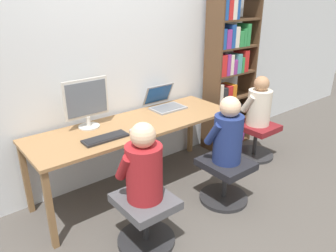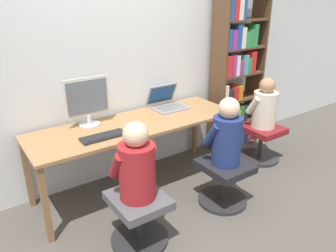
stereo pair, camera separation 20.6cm
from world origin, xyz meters
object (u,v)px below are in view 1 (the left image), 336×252
at_px(office_chair_side, 256,138).
at_px(keyboard, 105,138).
at_px(person_at_monitor, 144,166).
at_px(bookshelf, 228,79).
at_px(person_at_laptop, 228,133).
at_px(desktop_monitor, 87,103).
at_px(office_chair_left, 146,217).
at_px(person_near_shelf, 259,104).
at_px(laptop, 165,103).
at_px(office_chair_right, 225,177).

bearing_deg(office_chair_side, keyboard, 175.49).
height_order(person_at_monitor, bookshelf, bookshelf).
bearing_deg(office_chair_side, person_at_laptop, -158.41).
bearing_deg(person_at_monitor, desktop_monitor, 89.85).
distance_m(person_at_monitor, person_at_laptop, 0.97).
bearing_deg(person_at_laptop, office_chair_left, -179.12).
bearing_deg(person_at_monitor, keyboard, 91.28).
height_order(desktop_monitor, person_near_shelf, desktop_monitor).
relative_size(laptop, office_chair_right, 0.75).
relative_size(laptop, office_chair_left, 0.75).
relative_size(person_at_monitor, person_near_shelf, 1.06).
xyz_separation_m(desktop_monitor, office_chair_side, (1.99, -0.51, -0.74)).
bearing_deg(person_at_laptop, bookshelf, 41.99).
relative_size(person_at_laptop, person_near_shelf, 1.08).
height_order(keyboard, person_at_laptop, person_at_laptop).
height_order(office_chair_right, office_chair_side, same).
bearing_deg(person_near_shelf, person_at_laptop, -158.20).
relative_size(office_chair_right, bookshelf, 0.25).
bearing_deg(office_chair_right, person_near_shelf, 22.01).
xyz_separation_m(desktop_monitor, person_at_monitor, (-0.00, -0.93, -0.27)).
bearing_deg(laptop, office_chair_right, -87.54).
bearing_deg(desktop_monitor, laptop, -0.50).
xyz_separation_m(desktop_monitor, keyboard, (-0.02, -0.35, -0.23)).
relative_size(person_at_monitor, person_at_laptop, 0.99).
xyz_separation_m(keyboard, office_chair_left, (0.01, -0.58, -0.51)).
xyz_separation_m(desktop_monitor, person_near_shelf, (1.99, -0.51, -0.29)).
bearing_deg(office_chair_left, desktop_monitor, 89.85).
bearing_deg(person_at_laptop, desktop_monitor, 136.48).
relative_size(office_chair_left, office_chair_right, 1.00).
distance_m(keyboard, office_chair_side, 2.08).
height_order(bookshelf, office_chair_side, bookshelf).
bearing_deg(person_at_monitor, office_chair_left, -90.00).
bearing_deg(person_near_shelf, desktop_monitor, 165.66).
xyz_separation_m(bookshelf, person_near_shelf, (0.05, -0.47, -0.23)).
distance_m(laptop, keyboard, 1.01).
bearing_deg(person_at_laptop, person_at_monitor, -179.38).
height_order(keyboard, person_at_monitor, person_at_monitor).
bearing_deg(laptop, bookshelf, -1.93).
bearing_deg(office_chair_right, person_at_laptop, 90.00).
distance_m(laptop, person_at_monitor, 1.31).
bearing_deg(person_at_laptop, keyboard, 150.17).
relative_size(laptop, keyboard, 0.89).
bearing_deg(person_at_monitor, office_chair_side, 11.78).
relative_size(office_chair_side, person_near_shelf, 0.80).
height_order(office_chair_left, person_at_laptop, person_at_laptop).
bearing_deg(laptop, keyboard, -159.81).
distance_m(office_chair_left, office_chair_right, 0.97).
bearing_deg(office_chair_right, desktop_monitor, 136.34).
bearing_deg(person_near_shelf, bookshelf, 96.16).
distance_m(person_at_laptop, person_near_shelf, 1.10).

